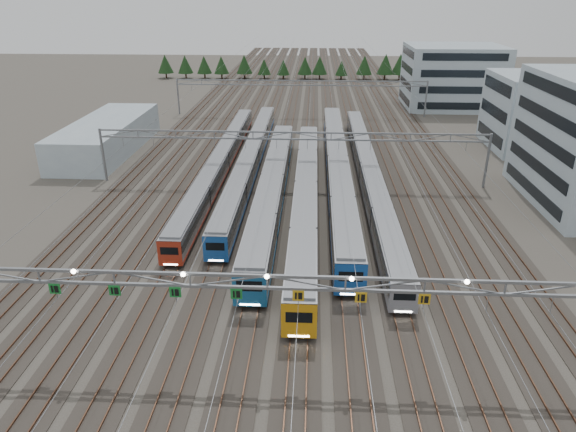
{
  "coord_description": "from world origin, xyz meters",
  "views": [
    {
      "loc": [
        3.12,
        -31.57,
        26.57
      ],
      "look_at": [
        0.46,
        20.27,
        3.5
      ],
      "focal_mm": 32.0,
      "sensor_mm": 36.0,
      "label": 1
    }
  ],
  "objects_px": {
    "gantry_near": "(266,285)",
    "gantry_mid": "(292,142)",
    "train_e": "(337,167)",
    "west_shed": "(107,136)",
    "gantry_far": "(301,87)",
    "train_c": "(273,187)",
    "train_f": "(368,172)",
    "depot_bldg_mid": "(534,112)",
    "train_a": "(221,162)",
    "train_b": "(251,159)",
    "depot_bldg_north": "(452,77)",
    "train_d": "(306,193)"
  },
  "relations": [
    {
      "from": "gantry_far",
      "to": "depot_bldg_mid",
      "type": "xyz_separation_m",
      "value": [
        42.0,
        -24.01,
        0.11
      ]
    },
    {
      "from": "train_a",
      "to": "gantry_near",
      "type": "bearing_deg",
      "value": -75.83
    },
    {
      "from": "gantry_mid",
      "to": "gantry_far",
      "type": "height_order",
      "value": "same"
    },
    {
      "from": "west_shed",
      "to": "gantry_near",
      "type": "bearing_deg",
      "value": -58.95
    },
    {
      "from": "train_d",
      "to": "train_f",
      "type": "bearing_deg",
      "value": 46.63
    },
    {
      "from": "gantry_near",
      "to": "gantry_mid",
      "type": "height_order",
      "value": "gantry_near"
    },
    {
      "from": "gantry_near",
      "to": "gantry_far",
      "type": "bearing_deg",
      "value": 89.97
    },
    {
      "from": "train_a",
      "to": "depot_bldg_mid",
      "type": "bearing_deg",
      "value": 17.43
    },
    {
      "from": "train_c",
      "to": "train_e",
      "type": "xyz_separation_m",
      "value": [
        9.0,
        9.07,
        -0.05
      ]
    },
    {
      "from": "train_a",
      "to": "gantry_mid",
      "type": "xyz_separation_m",
      "value": [
        11.25,
        -4.27,
        4.49
      ]
    },
    {
      "from": "train_d",
      "to": "gantry_mid",
      "type": "distance_m",
      "value": 10.5
    },
    {
      "from": "gantry_near",
      "to": "train_d",
      "type": "bearing_deg",
      "value": 85.73
    },
    {
      "from": "train_d",
      "to": "gantry_mid",
      "type": "xyz_separation_m",
      "value": [
        -2.25,
        9.35,
        4.22
      ]
    },
    {
      "from": "train_e",
      "to": "west_shed",
      "type": "bearing_deg",
      "value": 161.18
    },
    {
      "from": "train_c",
      "to": "west_shed",
      "type": "distance_m",
      "value": 38.62
    },
    {
      "from": "train_e",
      "to": "depot_bldg_north",
      "type": "xyz_separation_m",
      "value": [
        29.42,
        54.96,
        4.97
      ]
    },
    {
      "from": "train_e",
      "to": "gantry_mid",
      "type": "bearing_deg",
      "value": -166.21
    },
    {
      "from": "depot_bldg_north",
      "to": "train_d",
      "type": "bearing_deg",
      "value": -117.21
    },
    {
      "from": "train_e",
      "to": "gantry_near",
      "type": "relative_size",
      "value": 1.16
    },
    {
      "from": "depot_bldg_north",
      "to": "west_shed",
      "type": "xyz_separation_m",
      "value": [
        -69.61,
        -41.26,
        -4.49
      ]
    },
    {
      "from": "train_a",
      "to": "train_d",
      "type": "bearing_deg",
      "value": -45.25
    },
    {
      "from": "train_e",
      "to": "gantry_near",
      "type": "distance_m",
      "value": 42.6
    },
    {
      "from": "train_c",
      "to": "train_d",
      "type": "distance_m",
      "value": 4.9
    },
    {
      "from": "train_b",
      "to": "gantry_mid",
      "type": "xyz_separation_m",
      "value": [
        6.75,
        -5.75,
        4.42
      ]
    },
    {
      "from": "train_d",
      "to": "train_f",
      "type": "relative_size",
      "value": 0.84
    },
    {
      "from": "train_a",
      "to": "train_f",
      "type": "distance_m",
      "value": 22.87
    },
    {
      "from": "depot_bldg_mid",
      "to": "train_d",
      "type": "bearing_deg",
      "value": -142.64
    },
    {
      "from": "train_c",
      "to": "depot_bldg_mid",
      "type": "bearing_deg",
      "value": 32.7
    },
    {
      "from": "west_shed",
      "to": "gantry_far",
      "type": "bearing_deg",
      "value": 41.56
    },
    {
      "from": "depot_bldg_mid",
      "to": "depot_bldg_north",
      "type": "distance_m",
      "value": 36.1
    },
    {
      "from": "train_b",
      "to": "train_e",
      "type": "relative_size",
      "value": 0.95
    },
    {
      "from": "depot_bldg_mid",
      "to": "west_shed",
      "type": "distance_m",
      "value": 75.75
    },
    {
      "from": "train_a",
      "to": "west_shed",
      "type": "distance_m",
      "value": 24.82
    },
    {
      "from": "train_b",
      "to": "train_e",
      "type": "distance_m",
      "value": 14.11
    },
    {
      "from": "train_a",
      "to": "gantry_mid",
      "type": "relative_size",
      "value": 1.09
    },
    {
      "from": "train_e",
      "to": "gantry_far",
      "type": "xyz_separation_m",
      "value": [
        -6.75,
        43.34,
        4.17
      ]
    },
    {
      "from": "train_c",
      "to": "train_e",
      "type": "relative_size",
      "value": 0.79
    },
    {
      "from": "train_b",
      "to": "train_f",
      "type": "xyz_separation_m",
      "value": [
        18.0,
        -5.57,
        -0.03
      ]
    },
    {
      "from": "gantry_far",
      "to": "west_shed",
      "type": "distance_m",
      "value": 44.85
    },
    {
      "from": "gantry_near",
      "to": "depot_bldg_north",
      "type": "bearing_deg",
      "value": 69.47
    },
    {
      "from": "train_e",
      "to": "train_f",
      "type": "height_order",
      "value": "train_e"
    },
    {
      "from": "train_a",
      "to": "train_b",
      "type": "relative_size",
      "value": 0.99
    },
    {
      "from": "train_d",
      "to": "train_e",
      "type": "height_order",
      "value": "train_e"
    },
    {
      "from": "train_c",
      "to": "west_shed",
      "type": "relative_size",
      "value": 1.73
    },
    {
      "from": "train_a",
      "to": "depot_bldg_north",
      "type": "xyz_separation_m",
      "value": [
        47.42,
        52.34,
        5.3
      ]
    },
    {
      "from": "gantry_mid",
      "to": "west_shed",
      "type": "height_order",
      "value": "gantry_mid"
    },
    {
      "from": "train_a",
      "to": "depot_bldg_north",
      "type": "bearing_deg",
      "value": 47.83
    },
    {
      "from": "train_f",
      "to": "depot_bldg_mid",
      "type": "height_order",
      "value": "depot_bldg_mid"
    },
    {
      "from": "train_b",
      "to": "west_shed",
      "type": "distance_m",
      "value": 28.38
    },
    {
      "from": "train_f",
      "to": "train_c",
      "type": "bearing_deg",
      "value": -150.65
    }
  ]
}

